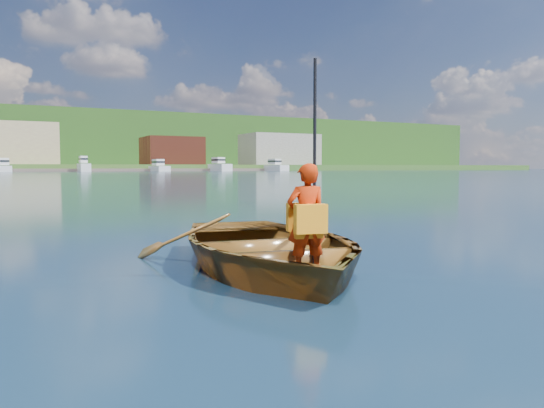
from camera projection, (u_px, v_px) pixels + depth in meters
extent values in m
plane|color=#142C44|center=(328.00, 254.00, 7.45)|extent=(600.00, 600.00, 0.00)
imported|color=#70350E|center=(267.00, 247.00, 6.35)|extent=(3.52, 4.50, 0.85)
imported|color=#B12405|center=(306.00, 219.00, 5.52)|extent=(0.46, 0.34, 1.17)
cube|color=orange|center=(311.00, 219.00, 5.40)|extent=(0.35, 0.15, 0.30)
cube|color=orange|center=(302.00, 217.00, 5.63)|extent=(0.35, 0.13, 0.30)
cube|color=orange|center=(306.00, 235.00, 5.53)|extent=(0.33, 0.26, 0.05)
cylinder|color=black|center=(315.00, 166.00, 5.66)|extent=(0.04, 0.04, 2.28)
cube|color=#465C28|center=(19.00, 168.00, 176.76)|extent=(400.00, 80.00, 2.00)
cube|color=#304B20|center=(16.00, 144.00, 220.64)|extent=(400.00, 100.00, 22.00)
cube|color=#97755D|center=(1.00, 143.00, 151.75)|extent=(30.00, 16.00, 12.00)
cube|color=brown|center=(172.00, 151.00, 174.24)|extent=(18.00, 16.00, 9.00)
cube|color=gray|center=(279.00, 150.00, 192.07)|extent=(26.00, 16.00, 11.00)
cube|color=silver|center=(4.00, 169.00, 132.88)|extent=(3.66, 13.09, 1.71)
cube|color=silver|center=(4.00, 162.00, 133.91)|extent=(2.56, 5.89, 1.80)
cube|color=black|center=(4.00, 161.00, 133.91)|extent=(2.64, 6.15, 0.50)
cube|color=silver|center=(84.00, 168.00, 141.41)|extent=(2.54, 9.09, 2.39)
cube|color=silver|center=(83.00, 159.00, 142.06)|extent=(1.78, 4.09, 1.80)
cube|color=black|center=(83.00, 159.00, 142.05)|extent=(1.83, 4.27, 0.50)
cube|color=silver|center=(159.00, 169.00, 150.56)|extent=(3.31, 11.83, 1.66)
cube|color=silver|center=(158.00, 162.00, 151.48)|extent=(2.32, 5.32, 1.80)
cube|color=black|center=(158.00, 162.00, 151.47)|extent=(2.39, 5.56, 0.50)
cube|color=silver|center=(220.00, 168.00, 158.76)|extent=(3.34, 11.94, 2.36)
cube|color=silver|center=(218.00, 160.00, 159.66)|extent=(2.34, 5.37, 1.80)
cube|color=black|center=(218.00, 160.00, 159.65)|extent=(2.41, 5.61, 0.50)
cube|color=silver|center=(276.00, 168.00, 167.28)|extent=(3.20, 11.43, 2.04)
cube|color=silver|center=(275.00, 162.00, 168.15)|extent=(2.24, 5.14, 1.80)
cube|color=black|center=(275.00, 161.00, 168.15)|extent=(2.30, 5.37, 0.50)
cylinder|color=#382314|center=(231.00, 140.00, 268.82)|extent=(0.80, 0.80, 3.82)
sphere|color=#305A1E|center=(231.00, 130.00, 268.47)|extent=(7.13, 7.13, 7.13)
cylinder|color=#382314|center=(50.00, 132.00, 244.36)|extent=(0.80, 0.80, 3.03)
sphere|color=#305A1E|center=(50.00, 123.00, 244.08)|extent=(5.65, 5.65, 5.65)
cylinder|color=#382314|center=(267.00, 138.00, 292.89)|extent=(0.80, 0.80, 3.37)
sphere|color=#305A1E|center=(267.00, 130.00, 292.58)|extent=(6.30, 6.30, 6.30)
cylinder|color=#382314|center=(247.00, 143.00, 261.78)|extent=(0.80, 0.80, 3.97)
sphere|color=#305A1E|center=(246.00, 133.00, 261.41)|extent=(7.40, 7.40, 7.40)
cylinder|color=#382314|center=(175.00, 133.00, 274.61)|extent=(0.80, 0.80, 4.19)
sphere|color=#305A1E|center=(174.00, 122.00, 274.22)|extent=(7.81, 7.81, 7.81)
cylinder|color=#382314|center=(227.00, 154.00, 228.71)|extent=(0.80, 0.80, 2.71)
sphere|color=#305A1E|center=(227.00, 145.00, 228.46)|extent=(5.06, 5.06, 5.06)
cylinder|color=#382314|center=(99.00, 154.00, 199.10)|extent=(0.80, 0.80, 3.65)
sphere|color=#305A1E|center=(98.00, 141.00, 198.76)|extent=(6.81, 6.81, 6.81)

